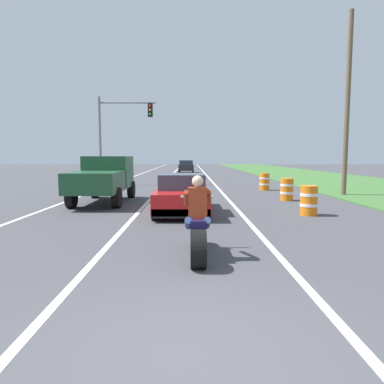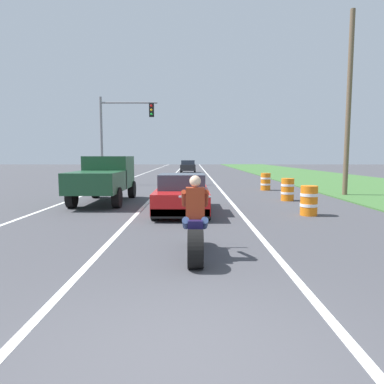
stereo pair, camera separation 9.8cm
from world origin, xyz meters
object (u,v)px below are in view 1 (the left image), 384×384
Objects in this scene: distant_car_far_ahead at (186,166)px; construction_barrel_far at (264,182)px; construction_barrel_mid at (287,189)px; sports_car_red at (182,195)px; traffic_light_mast_near at (117,127)px; construction_barrel_nearest at (309,200)px; pickup_truck_left_lane_dark_green at (104,177)px; motorcycle_with_rider at (198,228)px.

construction_barrel_far is at bearing -77.35° from distant_car_far_ahead.
construction_barrel_mid is at bearing -90.32° from construction_barrel_far.
traffic_light_mast_near reaches higher than sports_car_red.
traffic_light_mast_near is 6.00× the size of construction_barrel_nearest.
construction_barrel_far is at bearing 89.68° from construction_barrel_mid.
pickup_truck_left_lane_dark_green is 26.86m from distant_car_far_ahead.
construction_barrel_nearest is at bearing -8.64° from sports_car_red.
traffic_light_mast_near reaches higher than construction_barrel_far.
traffic_light_mast_near is 15.84m from construction_barrel_nearest.
distant_car_far_ahead is (-4.75, 26.05, 0.27)m from construction_barrel_mid.
distant_car_far_ahead is (-0.13, 29.29, 0.14)m from sports_car_red.
traffic_light_mast_near is 1.50× the size of distant_car_far_ahead.
construction_barrel_nearest is (7.67, -3.29, -0.60)m from pickup_truck_left_lane_dark_green.
sports_car_red is 9.28m from construction_barrel_far.
pickup_truck_left_lane_dark_green is 9.81m from traffic_light_mast_near.
construction_barrel_mid is (9.32, -8.69, -3.45)m from traffic_light_mast_near.
construction_barrel_far is at bearing 59.96° from sports_car_red.
pickup_truck_left_lane_dark_green is 9.71m from construction_barrel_far.
sports_car_red is 4.33m from pickup_truck_left_lane_dark_green.
construction_barrel_mid is at bearing -43.00° from traffic_light_mast_near.
pickup_truck_left_lane_dark_green is 4.80× the size of construction_barrel_far.
traffic_light_mast_near is at bearing -104.77° from distant_car_far_ahead.
motorcycle_with_rider is 18.57m from traffic_light_mast_near.
traffic_light_mast_near is at bearing 157.33° from construction_barrel_far.
traffic_light_mast_near is (-4.71, 11.93, 3.32)m from sports_car_red.
sports_car_red is at bearing 171.36° from construction_barrel_nearest.
traffic_light_mast_near reaches higher than distant_car_far_ahead.
sports_car_red is 4.30× the size of construction_barrel_mid.
traffic_light_mast_near is (-1.30, 9.30, 2.85)m from pickup_truck_left_lane_dark_green.
construction_barrel_nearest is 8.69m from construction_barrel_far.
sports_car_red is at bearing -120.04° from construction_barrel_far.
motorcycle_with_rider is 6.28m from construction_barrel_nearest.
sports_car_red is 5.64m from construction_barrel_mid.
construction_barrel_nearest is 1.00× the size of construction_barrel_mid.
sports_car_red is (-0.41, 5.60, 0.04)m from motorcycle_with_rider.
motorcycle_with_rider is at bearing -65.16° from pickup_truck_left_lane_dark_green.
construction_barrel_mid and construction_barrel_far have the same top height.
pickup_truck_left_lane_dark_green reaches higher than distant_car_far_ahead.
sports_car_red is 29.29m from distant_car_far_ahead.
construction_barrel_nearest is at bearing -54.49° from traffic_light_mast_near.
traffic_light_mast_near is 10.70m from construction_barrel_far.
traffic_light_mast_near is 18.23m from distant_car_far_ahead.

